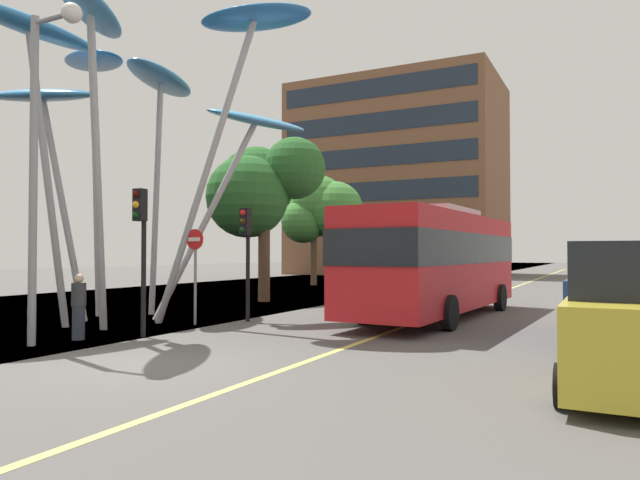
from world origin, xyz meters
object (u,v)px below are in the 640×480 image
at_px(traffic_light_island_mid, 335,237).
at_px(street_lamp, 44,132).
at_px(no_entry_sign, 195,261).
at_px(car_parked_near, 631,324).
at_px(traffic_light_kerb_far, 246,239).
at_px(traffic_light_opposite, 376,247).
at_px(car_parked_mid, 613,297).
at_px(leaf_sculpture, 133,86).
at_px(red_bus, 438,258).
at_px(traffic_light_kerb_near, 141,230).
at_px(pedestrian, 79,307).

height_order(traffic_light_island_mid, street_lamp, street_lamp).
bearing_deg(no_entry_sign, car_parked_near, -17.83).
bearing_deg(street_lamp, traffic_light_kerb_far, 76.49).
relative_size(traffic_light_opposite, car_parked_mid, 0.71).
relative_size(traffic_light_kerb_far, traffic_light_opposite, 1.07).
distance_m(leaf_sculpture, traffic_light_kerb_far, 5.94).
xyz_separation_m(traffic_light_kerb_far, car_parked_near, (10.16, -4.85, -1.46)).
bearing_deg(red_bus, traffic_light_island_mid, 152.74).
xyz_separation_m(traffic_light_kerb_near, pedestrian, (-1.07, -0.94, -1.87)).
distance_m(traffic_light_island_mid, street_lamp, 12.45).
bearing_deg(traffic_light_island_mid, car_parked_mid, -29.37).
height_order(car_parked_mid, no_entry_sign, no_entry_sign).
distance_m(car_parked_mid, no_entry_sign, 11.05).
bearing_deg(traffic_light_island_mid, red_bus, -27.26).
distance_m(pedestrian, no_entry_sign, 3.74).
bearing_deg(pedestrian, traffic_light_kerb_far, 72.09).
relative_size(leaf_sculpture, no_entry_sign, 3.76).
xyz_separation_m(car_parked_mid, no_entry_sign, (-10.84, -1.98, 0.79)).
bearing_deg(no_entry_sign, traffic_light_opposite, 86.20).
bearing_deg(leaf_sculpture, red_bus, 32.57).
distance_m(traffic_light_kerb_far, car_parked_mid, 10.07).
relative_size(traffic_light_island_mid, car_parked_near, 0.94).
xyz_separation_m(leaf_sculpture, car_parked_near, (13.41, -3.42, -6.22)).
relative_size(red_bus, street_lamp, 1.41).
bearing_deg(traffic_light_kerb_near, street_lamp, -114.61).
bearing_deg(street_lamp, traffic_light_island_mid, 83.19).
relative_size(leaf_sculpture, traffic_light_kerb_near, 2.85).
distance_m(traffic_light_island_mid, pedestrian, 11.36).
bearing_deg(car_parked_mid, leaf_sculpture, -170.87).
bearing_deg(traffic_light_kerb_near, pedestrian, -138.72).
bearing_deg(no_entry_sign, traffic_light_kerb_far, 55.09).
height_order(red_bus, pedestrian, red_bus).
xyz_separation_m(traffic_light_island_mid, pedestrian, (-1.59, -11.08, -1.93)).
bearing_deg(no_entry_sign, pedestrian, -100.55).
bearing_deg(car_parked_near, traffic_light_opposite, 122.87).
bearing_deg(car_parked_near, no_entry_sign, 162.17).
distance_m(leaf_sculpture, traffic_light_opposite, 13.74).
bearing_deg(leaf_sculpture, traffic_light_island_mid, 66.90).
distance_m(street_lamp, no_entry_sign, 5.53).
relative_size(car_parked_near, pedestrian, 2.52).
distance_m(traffic_light_opposite, no_entry_sign, 12.33).
distance_m(traffic_light_opposite, street_lamp, 17.15).
height_order(traffic_light_opposite, pedestrian, traffic_light_opposite).
height_order(traffic_light_kerb_near, car_parked_near, traffic_light_kerb_near).
bearing_deg(traffic_light_opposite, traffic_light_kerb_far, -89.57).
height_order(red_bus, traffic_light_island_mid, traffic_light_island_mid).
xyz_separation_m(traffic_light_island_mid, street_lamp, (-1.46, -12.19, 2.09)).
distance_m(traffic_light_kerb_far, traffic_light_island_mid, 6.27).
bearing_deg(car_parked_mid, pedestrian, -154.41).
height_order(pedestrian, no_entry_sign, no_entry_sign).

